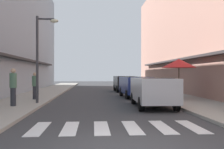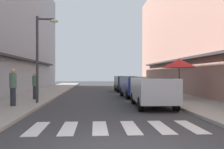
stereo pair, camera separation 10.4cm
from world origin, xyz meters
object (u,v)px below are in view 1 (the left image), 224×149
parked_car_near (153,89)px  street_lamp (41,49)px  pedestrian_walking_near (13,86)px  parked_car_far (124,82)px  parked_car_mid (135,84)px  cafe_umbrella (179,64)px  pedestrian_walking_far (35,85)px

parked_car_near → street_lamp: size_ratio=0.98×
parked_car_near → pedestrian_walking_near: size_ratio=2.51×
parked_car_far → street_lamp: street_lamp is taller
parked_car_mid → pedestrian_walking_near: (-6.81, -5.64, 0.16)m
parked_car_near → parked_car_far: size_ratio=1.02×
parked_car_far → pedestrian_walking_near: 14.13m
parked_car_mid → cafe_umbrella: size_ratio=1.64×
parked_car_mid → parked_car_far: same height
parked_car_near → cafe_umbrella: 4.30m
parked_car_near → parked_car_far: bearing=90.0°
street_lamp → pedestrian_walking_far: bearing=110.3°
cafe_umbrella → pedestrian_walking_near: (-9.18, -3.32, -1.23)m
parked_car_near → pedestrian_walking_near: bearing=-179.8°
pedestrian_walking_near → pedestrian_walking_far: 3.56m
parked_car_mid → cafe_umbrella: (2.38, -2.32, 1.39)m
street_lamp → pedestrian_walking_near: street_lamp is taller
cafe_umbrella → parked_car_far: bearing=104.7°
parked_car_mid → parked_car_far: bearing=90.0°
parked_car_far → street_lamp: (-5.74, -10.96, 2.08)m
cafe_umbrella → pedestrian_walking_near: cafe_umbrella is taller
parked_car_far → parked_car_mid: bearing=-90.0°
parked_car_near → street_lamp: (-5.74, 1.40, 2.08)m
street_lamp → cafe_umbrella: bearing=13.2°
parked_car_near → pedestrian_walking_near: 6.81m
parked_car_mid → street_lamp: size_ratio=0.88×
parked_car_mid → parked_car_far: (0.00, 6.74, 0.00)m
parked_car_near → parked_car_mid: same height
parked_car_near → cafe_umbrella: (2.38, 3.30, 1.39)m
pedestrian_walking_near → pedestrian_walking_far: pedestrian_walking_near is taller
parked_car_far → cafe_umbrella: bearing=-75.3°
pedestrian_walking_far → pedestrian_walking_near: bearing=68.4°
pedestrian_walking_near → street_lamp: bearing=84.6°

